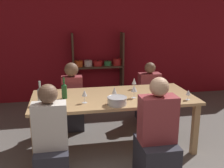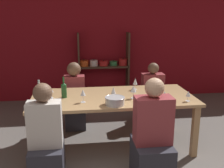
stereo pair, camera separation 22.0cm
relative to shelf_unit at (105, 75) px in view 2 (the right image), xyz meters
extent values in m
cube|color=maroon|center=(-0.22, 0.20, 0.78)|extent=(8.80, 0.06, 2.70)
cube|color=#4C3828|center=(-0.56, 0.00, 0.18)|extent=(0.04, 0.30, 1.51)
cube|color=#4C3828|center=(0.52, 0.00, 0.18)|extent=(0.04, 0.30, 1.51)
cube|color=#4C3828|center=(-0.02, 0.00, -0.56)|extent=(1.08, 0.30, 0.04)
cylinder|color=#338447|center=(-0.24, 0.00, -0.48)|extent=(0.17, 0.17, 0.11)
sphere|color=black|center=(-0.24, 0.00, -0.42)|extent=(0.02, 0.02, 0.02)
cylinder|color=#338447|center=(-0.02, 0.00, -0.48)|extent=(0.19, 0.19, 0.11)
sphere|color=black|center=(-0.02, 0.00, -0.41)|extent=(0.02, 0.02, 0.02)
cylinder|color=#235BAD|center=(0.20, 0.00, -0.47)|extent=(0.19, 0.19, 0.14)
sphere|color=black|center=(0.20, 0.00, -0.39)|extent=(0.02, 0.02, 0.02)
cylinder|color=red|center=(0.41, 0.00, -0.49)|extent=(0.18, 0.18, 0.10)
sphere|color=black|center=(0.41, 0.00, -0.42)|extent=(0.02, 0.02, 0.02)
cube|color=#4C3828|center=(-0.02, 0.00, 0.20)|extent=(1.08, 0.30, 0.04)
cylinder|color=#E0561E|center=(-0.45, 0.00, 0.28)|extent=(0.19, 0.19, 0.13)
sphere|color=black|center=(-0.45, 0.00, 0.36)|extent=(0.02, 0.02, 0.02)
cylinder|color=silver|center=(-0.24, 0.00, 0.28)|extent=(0.18, 0.18, 0.13)
sphere|color=black|center=(-0.24, 0.00, 0.35)|extent=(0.02, 0.02, 0.02)
cylinder|color=red|center=(-0.02, 0.00, 0.27)|extent=(0.19, 0.19, 0.11)
sphere|color=black|center=(-0.02, 0.00, 0.34)|extent=(0.02, 0.02, 0.02)
cylinder|color=#338447|center=(0.20, 0.00, 0.26)|extent=(0.17, 0.17, 0.10)
sphere|color=black|center=(0.20, 0.00, 0.33)|extent=(0.02, 0.02, 0.02)
cylinder|color=red|center=(0.41, 0.00, 0.29)|extent=(0.19, 0.19, 0.14)
sphere|color=black|center=(0.41, 0.00, 0.37)|extent=(0.02, 0.02, 0.02)
cube|color=tan|center=(-0.10, -2.17, 0.18)|extent=(2.27, 1.03, 0.04)
cube|color=tan|center=(-1.15, -2.61, -0.21)|extent=(0.08, 0.08, 0.73)
cube|color=tan|center=(0.95, -2.61, -0.21)|extent=(0.08, 0.08, 0.73)
cube|color=tan|center=(-1.15, -1.74, -0.21)|extent=(0.08, 0.08, 0.73)
cube|color=tan|center=(0.95, -1.74, -0.21)|extent=(0.08, 0.08, 0.73)
cylinder|color=#B7BABC|center=(-0.13, -2.54, 0.25)|extent=(0.24, 0.24, 0.10)
torus|color=#B7BABC|center=(-0.13, -2.54, 0.29)|extent=(0.26, 0.26, 0.01)
cylinder|color=#1E4C23|center=(-0.78, -2.15, 0.29)|extent=(0.07, 0.07, 0.18)
cone|color=#1E4C23|center=(-0.78, -2.15, 0.39)|extent=(0.07, 0.07, 0.03)
cylinder|color=#1E4C23|center=(-0.78, -2.15, 0.45)|extent=(0.03, 0.03, 0.08)
cylinder|color=#B2C6C1|center=(-1.08, -2.34, 0.29)|extent=(0.07, 0.07, 0.19)
cone|color=#B2C6C1|center=(-1.08, -2.34, 0.40)|extent=(0.07, 0.07, 0.03)
cylinder|color=#B2C6C1|center=(-1.08, -2.34, 0.46)|extent=(0.03, 0.03, 0.08)
cylinder|color=white|center=(0.52, -2.25, 0.20)|extent=(0.06, 0.06, 0.00)
cylinder|color=white|center=(0.52, -2.25, 0.23)|extent=(0.01, 0.01, 0.07)
cone|color=white|center=(0.52, -2.25, 0.30)|extent=(0.08, 0.08, 0.08)
cylinder|color=beige|center=(0.52, -2.25, 0.28)|extent=(0.04, 0.04, 0.03)
cylinder|color=white|center=(-0.11, -2.29, 0.20)|extent=(0.07, 0.07, 0.00)
cylinder|color=white|center=(-0.11, -2.29, 0.23)|extent=(0.01, 0.01, 0.07)
cone|color=white|center=(-0.11, -2.29, 0.31)|extent=(0.07, 0.07, 0.10)
cylinder|color=maroon|center=(-0.11, -2.29, 0.29)|extent=(0.04, 0.04, 0.04)
cylinder|color=white|center=(0.28, -1.88, 0.20)|extent=(0.06, 0.06, 0.00)
cylinder|color=white|center=(0.28, -1.88, 0.24)|extent=(0.01, 0.01, 0.08)
cone|color=white|center=(0.28, -1.88, 0.32)|extent=(0.07, 0.07, 0.10)
cylinder|color=white|center=(-0.52, -2.39, 0.20)|extent=(0.07, 0.07, 0.00)
cylinder|color=white|center=(-0.52, -2.39, 0.24)|extent=(0.01, 0.01, 0.09)
cone|color=white|center=(-0.52, -2.39, 0.33)|extent=(0.07, 0.07, 0.08)
cylinder|color=beige|center=(-0.52, -2.39, 0.31)|extent=(0.04, 0.04, 0.03)
cylinder|color=white|center=(0.85, -2.53, 0.20)|extent=(0.06, 0.06, 0.00)
cylinder|color=white|center=(0.85, -2.53, 0.23)|extent=(0.01, 0.01, 0.07)
cone|color=white|center=(0.85, -2.53, 0.30)|extent=(0.06, 0.06, 0.07)
cylinder|color=maroon|center=(0.85, -2.53, 0.28)|extent=(0.04, 0.04, 0.03)
cylinder|color=white|center=(-0.91, -2.57, 0.20)|extent=(0.07, 0.07, 0.00)
cylinder|color=white|center=(-0.91, -2.57, 0.24)|extent=(0.01, 0.01, 0.08)
cone|color=white|center=(-0.91, -2.57, 0.32)|extent=(0.08, 0.08, 0.08)
cylinder|color=white|center=(0.16, -2.31, 0.20)|extent=(0.07, 0.07, 0.00)
cylinder|color=white|center=(0.16, -2.31, 0.24)|extent=(0.01, 0.01, 0.09)
cone|color=white|center=(0.16, -2.31, 0.33)|extent=(0.08, 0.08, 0.09)
cylinder|color=beige|center=(0.16, -2.31, 0.31)|extent=(0.05, 0.05, 0.03)
cylinder|color=white|center=(0.54, -2.49, 0.20)|extent=(0.07, 0.07, 0.00)
cylinder|color=white|center=(0.54, -2.49, 0.23)|extent=(0.01, 0.01, 0.06)
cone|color=white|center=(0.54, -2.49, 0.30)|extent=(0.06, 0.06, 0.08)
cylinder|color=beige|center=(0.54, -2.49, 0.28)|extent=(0.03, 0.03, 0.03)
cylinder|color=white|center=(-0.96, -2.15, 0.20)|extent=(0.06, 0.06, 0.00)
cylinder|color=white|center=(-0.96, -2.15, 0.24)|extent=(0.01, 0.01, 0.08)
cone|color=white|center=(-0.96, -2.15, 0.32)|extent=(0.08, 0.08, 0.08)
cube|color=#2D2D38|center=(-0.95, -3.01, -0.32)|extent=(0.36, 0.45, 0.50)
cube|color=silver|center=(-0.95, -3.01, 0.18)|extent=(0.36, 0.20, 0.50)
sphere|color=brown|center=(-0.95, -3.01, 0.53)|extent=(0.20, 0.20, 0.20)
cube|color=#2D2D38|center=(-0.65, -1.41, -0.36)|extent=(0.34, 0.43, 0.43)
cube|color=#99383D|center=(-0.65, -1.41, 0.09)|extent=(0.34, 0.19, 0.47)
sphere|color=brown|center=(-0.65, -1.41, 0.44)|extent=(0.23, 0.23, 0.23)
cube|color=#2D2D38|center=(0.23, -3.06, -0.33)|extent=(0.41, 0.52, 0.49)
cube|color=#99383D|center=(0.23, -3.06, 0.18)|extent=(0.41, 0.23, 0.54)
sphere|color=tan|center=(0.23, -3.06, 0.55)|extent=(0.21, 0.21, 0.21)
cube|color=#2D2D38|center=(0.71, -1.36, -0.37)|extent=(0.38, 0.47, 0.41)
cube|color=#99383D|center=(0.71, -1.36, 0.07)|extent=(0.38, 0.21, 0.48)
sphere|color=brown|center=(0.71, -1.36, 0.41)|extent=(0.19, 0.19, 0.19)
camera|label=1|loc=(-0.78, -5.63, 1.31)|focal=42.00mm
camera|label=2|loc=(-0.56, -5.67, 1.31)|focal=42.00mm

